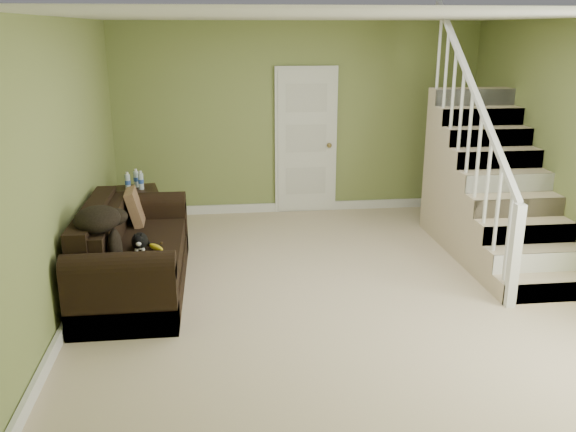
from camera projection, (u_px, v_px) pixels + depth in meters
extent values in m
cube|color=#C8B290|center=(334.00, 287.00, 6.14)|extent=(5.00, 5.50, 0.01)
cube|color=white|center=(341.00, 16.00, 5.38)|extent=(5.00, 5.50, 0.01)
cube|color=olive|center=(298.00, 119.00, 8.37)|extent=(5.00, 0.04, 2.60)
cube|color=olive|center=(440.00, 271.00, 3.15)|extent=(5.00, 0.04, 2.60)
cube|color=olive|center=(64.00, 168.00, 5.48)|extent=(0.04, 5.50, 2.60)
cube|color=white|center=(298.00, 207.00, 8.71)|extent=(5.00, 0.04, 0.12)
cube|color=white|center=(81.00, 294.00, 5.85)|extent=(0.04, 5.50, 0.12)
cube|color=white|center=(565.00, 271.00, 6.40)|extent=(0.04, 5.50, 0.12)
cube|color=white|center=(306.00, 141.00, 8.43)|extent=(0.86, 0.05, 2.02)
cube|color=white|center=(306.00, 142.00, 8.42)|extent=(0.78, 0.04, 1.96)
sphere|color=olive|center=(329.00, 145.00, 8.42)|extent=(0.07, 0.07, 0.07)
cube|color=#C8B290|center=(546.00, 287.00, 5.90)|extent=(1.00, 0.27, 0.20)
cylinder|color=white|center=(508.00, 235.00, 5.68)|extent=(0.04, 0.04, 0.90)
cube|color=#C8B290|center=(534.00, 267.00, 6.12)|extent=(1.00, 0.27, 0.40)
cylinder|color=white|center=(498.00, 207.00, 5.88)|extent=(0.04, 0.04, 0.90)
cube|color=#C8B290|center=(522.00, 249.00, 6.35)|extent=(1.00, 0.27, 0.60)
cylinder|color=white|center=(488.00, 180.00, 6.08)|extent=(0.04, 0.04, 0.90)
cube|color=#C8B290|center=(511.00, 231.00, 6.58)|extent=(1.00, 0.27, 0.80)
cylinder|color=white|center=(478.00, 155.00, 6.28)|extent=(0.04, 0.04, 0.90)
cube|color=#C8B290|center=(501.00, 215.00, 6.80)|extent=(1.00, 0.27, 1.00)
cylinder|color=white|center=(470.00, 131.00, 6.47)|extent=(0.04, 0.04, 0.90)
cube|color=#C8B290|center=(491.00, 200.00, 7.03)|extent=(1.00, 0.27, 1.20)
cylinder|color=white|center=(461.00, 109.00, 6.67)|extent=(0.04, 0.04, 0.90)
cube|color=#C8B290|center=(482.00, 186.00, 7.26)|extent=(1.00, 0.27, 1.40)
cylinder|color=white|center=(454.00, 88.00, 6.87)|extent=(0.04, 0.04, 0.90)
cube|color=#C8B290|center=(474.00, 173.00, 7.48)|extent=(1.00, 0.27, 1.60)
cylinder|color=white|center=(446.00, 69.00, 7.06)|extent=(0.04, 0.04, 0.90)
cube|color=#C8B290|center=(466.00, 160.00, 7.71)|extent=(1.00, 0.27, 1.80)
cylinder|color=white|center=(439.00, 50.00, 7.26)|extent=(0.04, 0.04, 0.90)
cube|color=white|center=(514.00, 256.00, 5.58)|extent=(0.09, 0.09, 1.00)
cube|color=white|center=(473.00, 88.00, 6.34)|extent=(0.06, 2.46, 1.84)
cube|color=black|center=(137.00, 276.00, 6.09)|extent=(0.94, 2.17, 0.25)
cube|color=black|center=(145.00, 254.00, 6.04)|extent=(0.71, 1.64, 0.22)
cube|color=black|center=(122.00, 301.00, 5.13)|extent=(0.94, 0.25, 0.61)
cube|color=black|center=(146.00, 229.00, 6.95)|extent=(0.94, 0.25, 0.61)
cylinder|color=black|center=(119.00, 267.00, 5.04)|extent=(0.94, 0.25, 0.25)
cylinder|color=black|center=(144.00, 203.00, 6.86)|extent=(0.94, 0.25, 0.25)
cube|color=black|center=(95.00, 238.00, 5.93)|extent=(0.20, 1.68, 0.62)
cube|color=black|center=(110.00, 230.00, 5.92)|extent=(0.14, 1.62, 0.34)
cube|color=black|center=(138.00, 213.00, 7.57)|extent=(0.59, 0.59, 0.61)
cylinder|color=silver|center=(128.00, 182.00, 7.38)|extent=(0.06, 0.06, 0.20)
cylinder|color=#2E54B4|center=(128.00, 182.00, 7.38)|extent=(0.07, 0.07, 0.05)
cylinder|color=white|center=(127.00, 173.00, 7.35)|extent=(0.03, 0.03, 0.03)
cylinder|color=silver|center=(141.00, 181.00, 7.44)|extent=(0.06, 0.06, 0.20)
cylinder|color=#2E54B4|center=(141.00, 181.00, 7.44)|extent=(0.07, 0.07, 0.05)
cylinder|color=white|center=(140.00, 172.00, 7.40)|extent=(0.03, 0.03, 0.03)
cylinder|color=silver|center=(136.00, 179.00, 7.55)|extent=(0.06, 0.06, 0.20)
cylinder|color=#2E54B4|center=(136.00, 179.00, 7.55)|extent=(0.07, 0.07, 0.05)
cylinder|color=white|center=(136.00, 170.00, 7.51)|extent=(0.03, 0.03, 0.03)
ellipsoid|color=black|center=(140.00, 241.00, 5.87)|extent=(0.17, 0.29, 0.15)
ellipsoid|color=white|center=(139.00, 246.00, 5.82)|extent=(0.09, 0.12, 0.08)
sphere|color=black|center=(138.00, 241.00, 5.72)|extent=(0.11, 0.11, 0.10)
ellipsoid|color=white|center=(137.00, 244.00, 5.69)|extent=(0.06, 0.05, 0.05)
cone|color=black|center=(134.00, 235.00, 5.71)|extent=(0.04, 0.04, 0.05)
cone|color=black|center=(140.00, 235.00, 5.72)|extent=(0.04, 0.04, 0.05)
cylinder|color=black|center=(149.00, 242.00, 6.00)|extent=(0.09, 0.21, 0.03)
ellipsoid|color=yellow|center=(156.00, 247.00, 5.82)|extent=(0.18, 0.20, 0.06)
cube|color=#462A1C|center=(135.00, 207.00, 6.58)|extent=(0.21, 0.40, 0.40)
ellipsoid|color=black|center=(97.00, 219.00, 5.38)|extent=(0.51, 0.61, 0.22)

